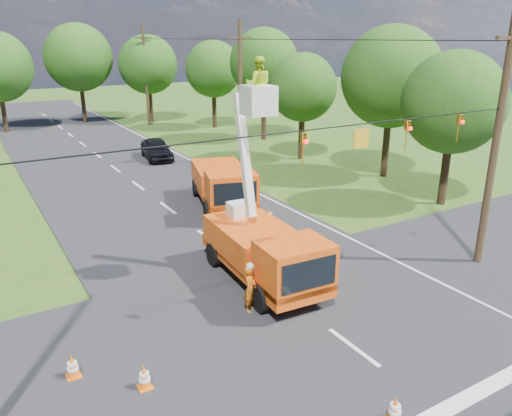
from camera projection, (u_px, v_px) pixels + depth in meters
ground at (138, 186)px, 31.13m from camera, size 140.00×140.00×0.00m
road_main at (138, 186)px, 31.13m from camera, size 12.00×100.00×0.06m
road_cross at (313, 318)px, 16.53m from camera, size 56.00×10.00×0.07m
stop_bar at (440, 414)px, 12.31m from camera, size 9.00×0.45×0.02m
edge_line at (218, 174)px, 33.86m from camera, size 0.12×90.00×0.02m
bucket_truck at (264, 239)px, 18.41m from camera, size 2.89×6.54×8.22m
second_truck at (224, 184)px, 26.88m from camera, size 4.24×7.09×2.50m
ground_worker at (250, 289)px, 16.71m from camera, size 0.70×0.70×1.64m
distant_car at (156, 149)px, 37.89m from camera, size 2.52×4.87×1.58m
traffic_cone_0 at (395, 409)px, 11.97m from camera, size 0.38×0.38×0.71m
traffic_cone_2 at (257, 242)px, 21.77m from camera, size 0.38×0.38×0.71m
traffic_cone_3 at (269, 215)px, 25.00m from camera, size 0.38×0.38×0.71m
traffic_cone_4 at (144, 377)px, 13.10m from camera, size 0.38×0.38×0.71m
traffic_cone_5 at (73, 366)px, 13.52m from camera, size 0.38×0.38×0.71m
traffic_cone_7 at (207, 184)px, 30.28m from camera, size 0.38×0.38×0.71m
pole_right_near at (496, 140)px, 19.01m from camera, size 1.80×0.30×10.00m
pole_right_mid at (240, 93)px, 35.24m from camera, size 1.80×0.30×10.00m
pole_right_far at (146, 75)px, 51.47m from camera, size 1.80×0.30×10.00m
signal_span at (376, 136)px, 15.70m from camera, size 18.00×0.29×1.07m
tree_right_a at (454, 103)px, 26.16m from camera, size 5.40×5.40×8.28m
tree_right_b at (392, 77)px, 31.48m from camera, size 6.40×6.40×9.65m
tree_right_c at (303, 88)px, 36.64m from camera, size 5.00×5.00×7.83m
tree_right_d at (264, 63)px, 43.47m from camera, size 6.00×6.00×9.70m
tree_right_e at (213, 69)px, 49.76m from camera, size 5.60×5.60×8.63m
tree_far_b at (78, 58)px, 52.30m from camera, size 7.00×7.00×10.32m
tree_far_c at (148, 65)px, 53.27m from camera, size 6.20×6.20×9.18m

